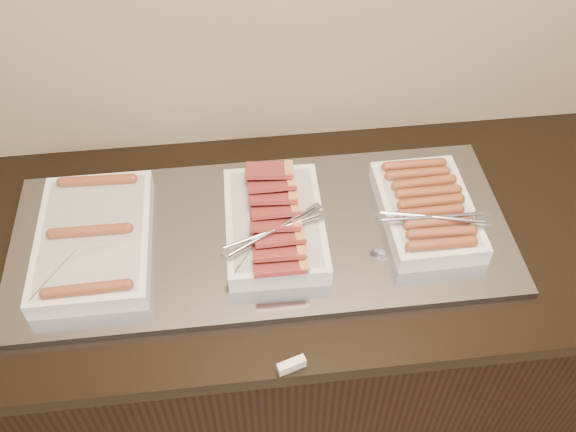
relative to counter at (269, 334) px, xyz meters
The scene contains 6 objects.
counter is the anchor object (origin of this frame).
warming_tray 0.46m from the counter, behind, with size 1.20×0.50×0.02m, color #90929D.
dish_left 0.64m from the counter, behind, with size 0.26×0.39×0.07m.
dish_center 0.50m from the counter, ahead, with size 0.27×0.37×0.09m.
dish_right 0.64m from the counter, ahead, with size 0.27×0.32×0.08m.
label_holder 0.58m from the counter, 86.46° to the right, with size 0.06×0.02×0.02m, color silver.
Camera 1 is at (-0.06, 1.12, 2.10)m, focal length 40.00 mm.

